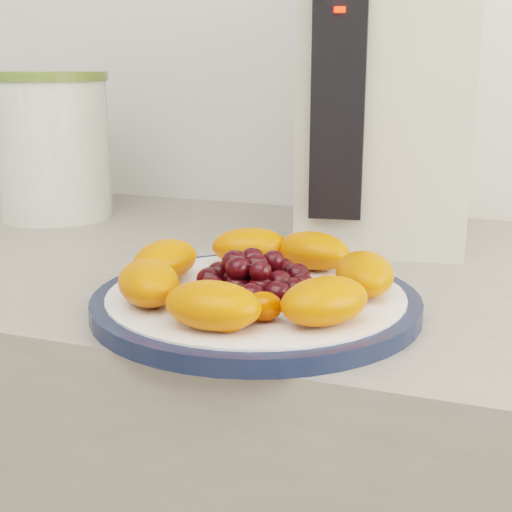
% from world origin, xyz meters
% --- Properties ---
extents(plate_rim, '(0.29, 0.29, 0.01)m').
position_xyz_m(plate_rim, '(0.11, 1.02, 0.91)').
color(plate_rim, '#121B34').
rests_on(plate_rim, counter).
extents(plate_face, '(0.26, 0.26, 0.02)m').
position_xyz_m(plate_face, '(0.11, 1.02, 0.91)').
color(plate_face, white).
rests_on(plate_face, counter).
extents(canister, '(0.18, 0.18, 0.19)m').
position_xyz_m(canister, '(-0.30, 1.31, 0.99)').
color(canister, '#3D6625').
rests_on(canister, counter).
extents(canister_lid, '(0.19, 0.19, 0.01)m').
position_xyz_m(canister_lid, '(-0.30, 1.31, 1.10)').
color(canister_lid, olive).
rests_on(canister_lid, canister).
extents(appliance_body, '(0.23, 0.29, 0.33)m').
position_xyz_m(appliance_body, '(0.15, 1.36, 1.06)').
color(appliance_body, beige).
rests_on(appliance_body, counter).
extents(appliance_panel, '(0.06, 0.03, 0.25)m').
position_xyz_m(appliance_panel, '(0.13, 1.22, 1.07)').
color(appliance_panel, black).
rests_on(appliance_panel, appliance_body).
extents(appliance_led, '(0.01, 0.01, 0.01)m').
position_xyz_m(appliance_led, '(0.13, 1.21, 1.16)').
color(appliance_led, '#FF0C05').
rests_on(appliance_led, appliance_panel).
extents(fruit_plate, '(0.25, 0.24, 0.04)m').
position_xyz_m(fruit_plate, '(0.11, 1.02, 0.93)').
color(fruit_plate, '#DC4905').
rests_on(fruit_plate, plate_face).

